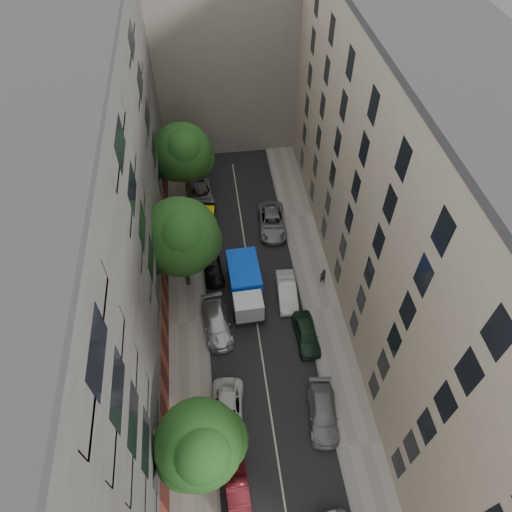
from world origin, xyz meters
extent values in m
plane|color=#4C4C49|center=(0.00, 0.00, 0.00)|extent=(120.00, 120.00, 0.00)
cube|color=black|center=(0.00, 0.00, 0.01)|extent=(8.00, 44.00, 0.02)
cube|color=gray|center=(-5.50, 0.00, 0.07)|extent=(3.00, 44.00, 0.15)
cube|color=gray|center=(5.50, 0.00, 0.07)|extent=(3.00, 44.00, 0.15)
cube|color=#474542|center=(-11.00, 0.00, 10.00)|extent=(8.00, 44.00, 20.00)
cube|color=tan|center=(11.00, 0.00, 10.00)|extent=(8.00, 44.00, 20.00)
cube|color=slate|center=(0.00, 28.00, 9.00)|extent=(18.00, 12.00, 18.00)
cube|color=black|center=(-0.60, 1.98, 0.62)|extent=(2.55, 6.12, 0.34)
cube|color=#AEB0B3|center=(-0.60, -0.14, 1.62)|extent=(2.30, 1.86, 1.90)
cube|color=#0D4EFF|center=(-0.60, 2.99, 1.79)|extent=(2.59, 4.11, 2.02)
cylinder|color=black|center=(-1.66, -0.14, 0.47)|extent=(0.31, 0.94, 0.94)
cylinder|color=black|center=(0.46, -0.14, 0.47)|extent=(0.31, 0.94, 0.94)
cylinder|color=black|center=(-1.66, 3.78, 0.47)|extent=(0.31, 0.94, 0.94)
cylinder|color=black|center=(0.46, 3.78, 0.47)|extent=(0.31, 0.94, 0.94)
imported|color=#4C0F14|center=(-2.80, -12.89, 0.66)|extent=(1.57, 4.04, 1.31)
imported|color=silver|center=(-2.97, -7.80, 0.65)|extent=(2.66, 4.91, 1.31)
imported|color=#B0AFB4|center=(-3.19, -0.71, 0.71)|extent=(2.50, 5.10, 1.43)
imported|color=black|center=(-3.12, 4.93, 0.68)|extent=(1.90, 4.12, 1.37)
imported|color=black|center=(-3.30, 11.00, 0.67)|extent=(2.00, 4.26, 1.35)
imported|color=silver|center=(-3.60, 14.60, 0.65)|extent=(2.57, 4.86, 1.30)
imported|color=slate|center=(3.48, -8.80, 0.68)|extent=(2.44, 4.87, 1.36)
imported|color=#15301D|center=(3.60, -2.60, 0.70)|extent=(1.72, 4.13, 1.40)
imported|color=silver|center=(2.80, 1.60, 0.71)|extent=(1.72, 4.37, 1.42)
imported|color=slate|center=(2.80, 9.80, 0.74)|extent=(2.82, 5.48, 1.48)
cylinder|color=#382619|center=(-4.60, -11.54, 1.53)|extent=(0.36, 0.36, 2.75)
cylinder|color=#382619|center=(-4.60, -11.54, 3.89)|extent=(0.24, 0.24, 1.97)
sphere|color=#1C4918|center=(-4.60, -11.54, 5.82)|extent=(4.93, 4.93, 4.93)
sphere|color=#1C4918|center=(-3.70, -11.14, 4.87)|extent=(3.70, 3.70, 3.70)
sphere|color=#1C4918|center=(-5.30, -12.04, 5.26)|extent=(3.45, 3.45, 3.45)
sphere|color=#1C4918|center=(-4.40, -12.34, 6.84)|extent=(3.21, 3.21, 3.21)
cylinder|color=#382619|center=(-5.30, 3.92, 1.57)|extent=(0.36, 0.36, 2.83)
cylinder|color=#382619|center=(-5.30, 3.92, 3.99)|extent=(0.24, 0.24, 2.02)
sphere|color=#1C4918|center=(-5.30, 3.92, 5.97)|extent=(6.15, 6.15, 6.15)
sphere|color=#1C4918|center=(-4.40, 4.32, 5.00)|extent=(4.61, 4.61, 4.61)
sphere|color=#1C4918|center=(-6.00, 3.42, 5.41)|extent=(4.31, 4.31, 4.31)
sphere|color=#1C4918|center=(-5.10, 3.12, 7.02)|extent=(4.00, 4.00, 4.00)
cylinder|color=#382619|center=(-4.90, 14.76, 1.52)|extent=(0.36, 0.36, 2.74)
cylinder|color=#382619|center=(-4.90, 14.76, 3.87)|extent=(0.24, 0.24, 1.96)
sphere|color=#1C4918|center=(-4.90, 14.76, 5.78)|extent=(5.48, 5.48, 5.48)
sphere|color=#1C4918|center=(-4.00, 15.16, 4.84)|extent=(4.11, 4.11, 4.11)
sphere|color=#1C4918|center=(-5.60, 14.26, 5.24)|extent=(3.84, 3.84, 3.84)
sphere|color=#1C4918|center=(-4.70, 13.96, 6.80)|extent=(3.56, 3.56, 3.56)
cylinder|color=#1B603C|center=(-4.20, -9.96, 3.18)|extent=(0.14, 0.14, 6.05)
sphere|color=silver|center=(-4.20, -9.96, 6.30)|extent=(0.36, 0.36, 0.36)
imported|color=black|center=(6.06, 2.66, 0.95)|extent=(0.67, 0.53, 1.59)
camera|label=1|loc=(-2.61, -20.28, 31.21)|focal=32.00mm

